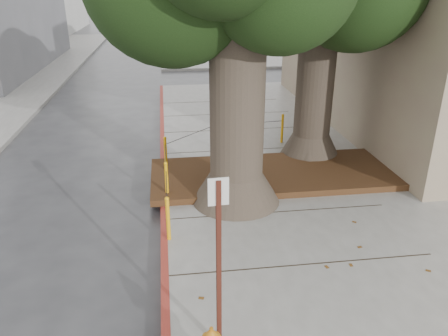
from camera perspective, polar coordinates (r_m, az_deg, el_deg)
The scene contains 9 objects.
ground at distance 8.23m, azimuth 6.78°, elevation -13.55°, with size 140.00×140.00×0.00m, color #28282B.
sidewalk_far at distance 37.51m, azimuth 4.51°, elevation 15.63°, with size 16.00×20.00×0.15m, color slate.
curb_red at distance 10.09m, azimuth -7.87°, elevation -5.66°, with size 0.14×26.00×0.16m, color maroon.
planter_bed at distance 11.59m, azimuth 6.49°, elevation -0.77°, with size 6.40×2.60×0.16m, color black.
bollard_ring at distance 11.58m, azimuth -2.50°, elevation 1.66°, with size 3.79×5.39×0.95m.
signpost at distance 5.72m, azimuth -0.69°, elevation -11.70°, with size 0.26×0.07×2.61m.
car_silver at distance 26.17m, azimuth 11.81°, elevation 13.13°, with size 1.38×3.42×1.17m, color #B1B2B7.
car_red at distance 28.49m, azimuth 16.36°, elevation 13.52°, with size 1.27×3.65×1.20m, color #96260D.
car_dark at distance 26.92m, azimuth -26.44°, elevation 11.49°, with size 1.59×3.90×1.13m, color black.
Camera 1 is at (-1.82, -6.36, 4.89)m, focal length 35.00 mm.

